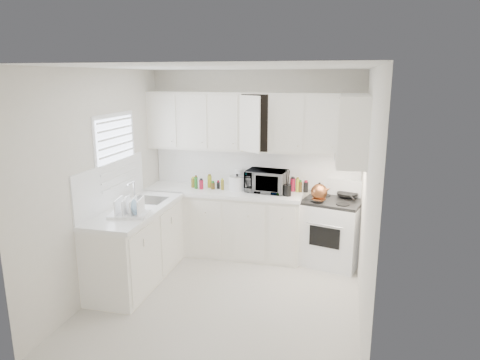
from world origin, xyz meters
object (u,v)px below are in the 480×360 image
(tea_kettle, at_px, (319,191))
(microwave, at_px, (266,179))
(stove, at_px, (332,223))
(dish_rack, at_px, (129,206))
(utensil_crock, at_px, (287,183))
(rice_cooker, at_px, (237,182))

(tea_kettle, bearing_deg, microwave, 178.96)
(stove, bearing_deg, microwave, -168.26)
(tea_kettle, height_order, dish_rack, same)
(utensil_crock, relative_size, dish_rack, 0.84)
(tea_kettle, height_order, rice_cooker, tea_kettle)
(rice_cooker, bearing_deg, tea_kettle, -17.33)
(microwave, bearing_deg, stove, 3.68)
(tea_kettle, height_order, microwave, microwave)
(tea_kettle, height_order, utensil_crock, utensil_crock)
(dish_rack, bearing_deg, utensil_crock, 26.37)
(rice_cooker, height_order, dish_rack, dish_rack)
(rice_cooker, xyz_separation_m, utensil_crock, (0.72, -0.13, 0.06))
(stove, xyz_separation_m, tea_kettle, (-0.18, -0.16, 0.49))
(dish_rack, bearing_deg, microwave, 35.50)
(stove, height_order, tea_kettle, tea_kettle)
(tea_kettle, relative_size, rice_cooker, 1.14)
(stove, xyz_separation_m, microwave, (-0.92, 0.05, 0.56))
(utensil_crock, bearing_deg, tea_kettle, -7.76)
(microwave, distance_m, dish_rack, 1.96)
(tea_kettle, distance_m, microwave, 0.77)
(rice_cooker, relative_size, utensil_crock, 0.65)
(stove, bearing_deg, dish_rack, -133.53)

